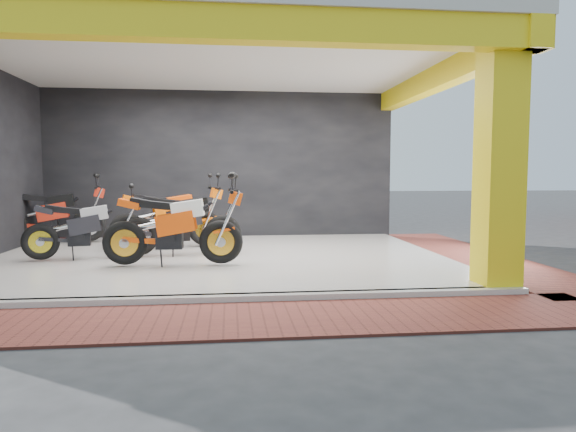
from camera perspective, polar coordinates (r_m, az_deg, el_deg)
ground at (r=7.35m, az=-8.06°, el=-7.63°), size 80.00×80.00×0.00m
showroom_floor at (r=9.31m, az=-7.72°, el=-4.72°), size 8.00×6.00×0.10m
showroom_ceiling at (r=9.41m, az=-7.96°, el=17.14°), size 8.40×6.40×0.20m
back_wall at (r=12.29m, az=-7.48°, el=5.50°), size 8.20×0.20×3.50m
corner_column at (r=7.34m, az=22.45°, el=5.80°), size 0.50×0.50×3.50m
header_beam_front at (r=6.43m, az=-8.69°, el=20.32°), size 8.40×0.30×0.40m
header_beam_right at (r=10.08m, az=16.23°, el=14.41°), size 0.30×6.40×0.40m
floor_kerb at (r=6.35m, az=-8.33°, el=-9.14°), size 8.00×0.20×0.10m
paver_front at (r=5.60m, az=-8.59°, el=-11.38°), size 9.00×1.40×0.03m
paver_right at (r=10.38m, az=19.91°, el=-4.19°), size 1.40×7.00×0.03m
moto_hero at (r=8.28m, az=-7.48°, el=-0.55°), size 2.37×0.95×1.43m
moto_row_a at (r=9.42m, az=-17.94°, el=-0.68°), size 2.13×1.10×1.24m
moto_row_b at (r=9.46m, az=-7.27°, el=0.04°), size 2.41×1.20×1.41m
moto_row_c at (r=10.46m, az=-9.20°, el=0.49°), size 2.47×1.48×1.42m
moto_row_d at (r=11.74m, az=-21.32°, el=0.67°), size 2.44×1.27×1.42m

